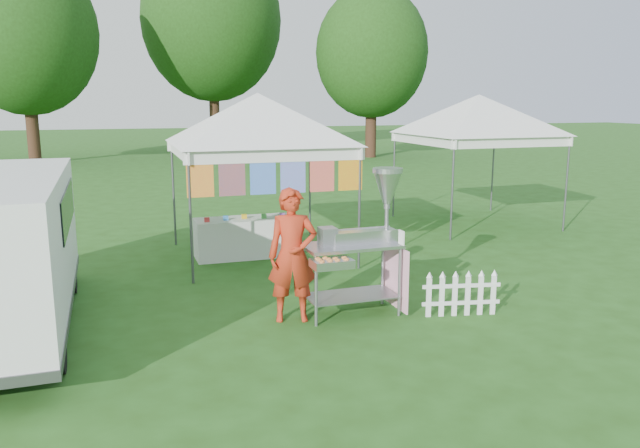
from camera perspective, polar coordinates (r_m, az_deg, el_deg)
name	(u,v)px	position (r m, az deg, el deg)	size (l,w,h in m)	color
ground	(318,316)	(8.54, -0.18, -8.38)	(120.00, 120.00, 0.00)	#264E16
canopy_main	(257,94)	(11.42, -5.75, 11.79)	(4.24, 4.24, 3.45)	#59595E
canopy_right	(479,95)	(14.96, 14.34, 11.37)	(4.24, 4.24, 3.45)	#59595E
tree_left	(24,33)	(31.98, -25.43, 15.52)	(6.40, 6.40, 9.53)	#341B13
tree_mid	(212,21)	(36.32, -9.89, 17.83)	(7.60, 7.60, 11.52)	#341B13
tree_right	(372,53)	(32.25, 4.77, 15.32)	(5.60, 5.60, 8.42)	#341B13
donut_cart	(366,230)	(8.36, 4.26, -0.54)	(1.42, 0.99, 1.98)	gray
vendor	(292,255)	(8.14, -2.53, -2.88)	(0.64, 0.42, 1.77)	#B62D16
picket_fence	(461,295)	(8.67, 12.79, -6.37)	(1.06, 0.24, 0.56)	white
display_table	(244,237)	(11.67, -6.93, -1.23)	(1.80, 0.70, 0.73)	white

